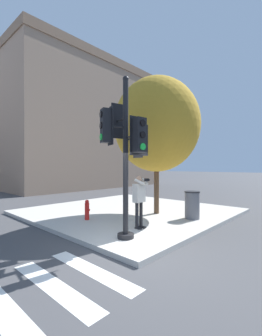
% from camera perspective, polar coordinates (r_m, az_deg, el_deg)
% --- Properties ---
extents(ground_plane, '(160.00, 160.00, 0.00)m').
position_cam_1_polar(ground_plane, '(5.75, 1.39, -21.30)').
color(ground_plane, '#424244').
extents(sidewalk_corner, '(8.00, 8.00, 0.14)m').
position_cam_1_polar(sidewalk_corner, '(10.49, -0.41, -10.89)').
color(sidewalk_corner, '#BCB7AD').
rests_on(sidewalk_corner, ground_plane).
extents(traffic_signal_pole, '(1.42, 1.45, 4.49)m').
position_cam_1_polar(traffic_signal_pole, '(6.28, -1.39, 6.57)').
color(traffic_signal_pole, black).
rests_on(traffic_signal_pole, sidewalk_corner).
extents(person_photographer, '(0.50, 0.53, 1.68)m').
position_cam_1_polar(person_photographer, '(7.27, 2.13, -7.32)').
color(person_photographer, black).
rests_on(person_photographer, sidewalk_corner).
extents(street_tree, '(3.61, 3.61, 5.73)m').
position_cam_1_polar(street_tree, '(9.70, 6.51, 10.83)').
color(street_tree, brown).
rests_on(street_tree, sidewalk_corner).
extents(fire_hydrant, '(0.17, 0.23, 0.74)m').
position_cam_1_polar(fire_hydrant, '(8.67, -11.10, -10.38)').
color(fire_hydrant, red).
rests_on(fire_hydrant, sidewalk_corner).
extents(trash_bin, '(0.58, 0.58, 1.04)m').
position_cam_1_polar(trash_bin, '(8.95, 15.27, -9.03)').
color(trash_bin, '#5B5B60').
rests_on(trash_bin, sidewalk_corner).
extents(building_right, '(15.34, 8.91, 12.78)m').
position_cam_1_polar(building_right, '(25.06, -12.85, 10.24)').
color(building_right, gray).
rests_on(building_right, ground_plane).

